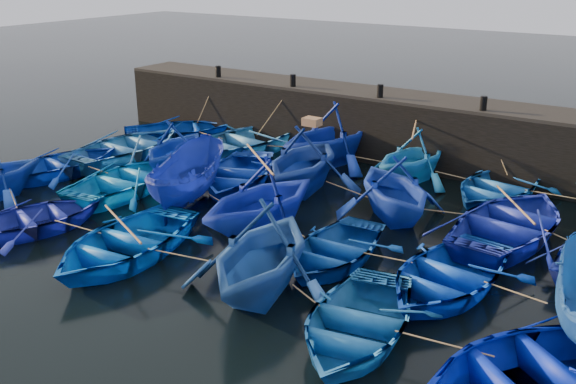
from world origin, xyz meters
The scene contains 32 objects.
ground centered at (0.00, 0.00, 0.00)m, with size 120.00×120.00×0.00m, color black.
quay_wall centered at (0.00, 10.50, 1.25)m, with size 26.00×2.50×2.50m, color black.
quay_top centered at (0.00, 10.50, 2.56)m, with size 26.00×2.50×0.12m, color black.
bollard_0 centered at (-8.00, 9.60, 2.87)m, with size 0.24×0.24×0.50m, color black.
bollard_1 centered at (-4.00, 9.60, 2.87)m, with size 0.24×0.24×0.50m, color black.
bollard_2 centered at (0.00, 9.60, 2.87)m, with size 0.24×0.24×0.50m, color black.
bollard_3 centered at (4.00, 9.60, 2.87)m, with size 0.24×0.24×0.50m, color black.
boat_0 centered at (-8.78, 7.72, 0.49)m, with size 3.40×4.75×0.99m, color navy.
boat_1 centered at (-5.19, 7.42, 0.59)m, with size 4.04×5.65×1.17m, color #2B6CB4.
boat_2 centered at (-1.43, 8.20, 1.24)m, with size 4.07×4.72×2.48m, color navy.
boat_3 centered at (2.07, 8.20, 0.99)m, with size 3.23×3.75×1.97m, color blue.
boat_4 centered at (5.22, 7.99, 0.48)m, with size 3.34×4.66×0.97m, color #114D92.
boat_6 centered at (-8.45, 4.36, 0.57)m, with size 3.91×5.47×1.13m, color #25619C.
boat_7 centered at (-5.70, 4.19, 1.04)m, with size 3.40×3.95×2.08m, color #0F349E.
boat_8 centered at (-2.86, 4.24, 0.51)m, with size 3.51×4.90×1.02m, color #1037BF.
boat_9 centered at (-0.62, 5.13, 1.21)m, with size 3.95×4.58×2.41m, color navy.
boat_10 centered at (3.06, 4.53, 1.08)m, with size 3.54×4.10×2.16m, color #1636B0.
boat_11 centered at (6.54, 4.96, 0.56)m, with size 3.84×5.37×1.11m, color #152396.
boat_13 centered at (-9.10, 1.82, 0.46)m, with size 3.16×4.42×0.92m, color navy.
boat_14 centered at (-5.66, 1.62, 0.50)m, with size 3.43×4.80×1.00m, color blue.
boat_15 centered at (-3.15, 1.96, 0.91)m, with size 1.78×4.72×1.83m, color navy.
boat_16 centered at (0.29, 1.30, 1.16)m, with size 3.80×4.41×2.32m, color #1229BD.
boat_17 centered at (3.01, 0.84, 0.43)m, with size 2.95×4.13×0.86m, color #0C4295.
boat_18 centered at (6.08, 1.01, 0.48)m, with size 3.33×4.66×0.97m, color #0534B8.
boat_21 centered at (-5.43, -2.17, 0.43)m, with size 2.97×4.16×0.86m, color navy.
boat_22 centered at (-1.80, -2.06, 0.52)m, with size 3.56×4.98×1.03m, color #034CBE.
boat_23 centered at (2.42, -1.61, 1.19)m, with size 3.88×4.50×2.37m, color #1E4B8C.
boat_24 centered at (5.22, -2.08, 0.47)m, with size 3.21×4.49×0.93m, color #175EAC.
boat_25 centered at (8.98, -1.86, 0.57)m, with size 3.90×5.45×1.13m, color #00139B.
wooden_crate centered at (-0.32, 5.13, 2.54)m, with size 0.57×0.44×0.26m, color #8B5F3C.
mooring_ropes centered at (0.21, 4.88, 0.87)m, with size 17.77×11.71×2.10m.
loose_oars centered at (1.78, 3.10, 1.64)m, with size 10.60×12.33×1.35m.
Camera 1 is at (10.53, -12.68, 7.72)m, focal length 40.00 mm.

